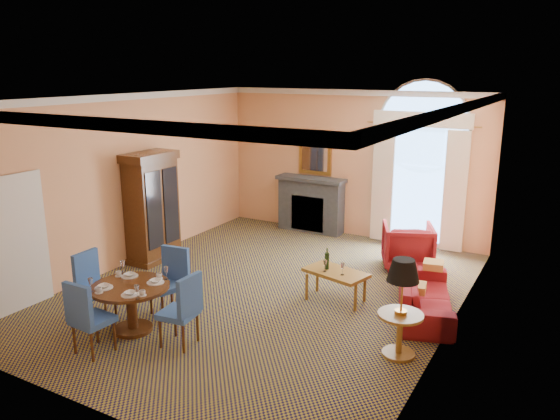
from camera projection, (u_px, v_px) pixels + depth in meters
The scene contains 12 objects.
ground at pixel (265, 291), 9.19m from camera, with size 7.50×7.50×0.00m, color #16143F.
room_envelope at pixel (284, 138), 9.13m from camera, with size 6.04×7.52×3.45m.
armoire at pixel (152, 209), 10.48m from camera, with size 0.61×1.08×2.11m.
dining_table at pixel (131, 297), 7.68m from camera, with size 1.10×1.10×0.89m.
dining_chair_north at pixel (171, 276), 8.26m from camera, with size 0.59×0.59×1.03m.
dining_chair_south at pixel (86, 314), 6.99m from camera, with size 0.49×0.49×1.03m.
dining_chair_east at pixel (184, 306), 7.22m from camera, with size 0.51×0.51×1.03m.
dining_chair_west at pixel (92, 281), 8.06m from camera, with size 0.58×0.58×1.03m.
sofa at pixel (425, 295), 8.31m from camera, with size 1.96×0.77×0.57m, color maroon.
armchair at pixel (408, 246), 10.20m from camera, with size 0.90×0.92×0.84m, color maroon.
coffee_table at pixel (335, 273), 8.71m from camera, with size 1.10×0.78×0.86m.
side_table at pixel (402, 295), 6.93m from camera, with size 0.59×0.59×1.30m.
Camera 1 is at (4.40, -7.33, 3.64)m, focal length 35.00 mm.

